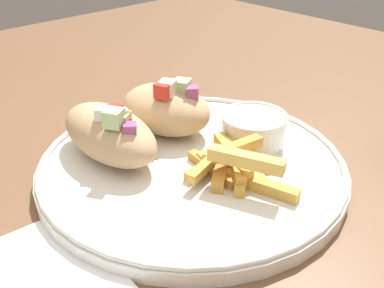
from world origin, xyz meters
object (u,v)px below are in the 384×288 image
at_px(pita_sandwich_near, 110,133).
at_px(fries_pile, 235,164).
at_px(plate, 192,165).
at_px(sauce_ramekin, 254,126).
at_px(pita_sandwich_far, 166,108).

bearing_deg(pita_sandwich_near, fries_pile, 31.98).
relative_size(plate, sauce_ramekin, 4.29).
xyz_separation_m(plate, sauce_ramekin, (0.02, 0.08, 0.02)).
bearing_deg(sauce_ramekin, plate, -101.99).
bearing_deg(pita_sandwich_far, sauce_ramekin, 18.79).
relative_size(fries_pile, sauce_ramekin, 1.68).
xyz_separation_m(pita_sandwich_far, fries_pile, (0.11, -0.01, -0.02)).
distance_m(pita_sandwich_far, fries_pile, 0.11).
height_order(pita_sandwich_near, sauce_ramekin, pita_sandwich_near).
bearing_deg(sauce_ramekin, pita_sandwich_far, -148.51).
distance_m(plate, pita_sandwich_near, 0.09).
xyz_separation_m(pita_sandwich_near, sauce_ramekin, (0.08, 0.13, -0.01)).
height_order(plate, pita_sandwich_near, pita_sandwich_near).
bearing_deg(plate, pita_sandwich_near, -140.18).
relative_size(plate, pita_sandwich_far, 2.56).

